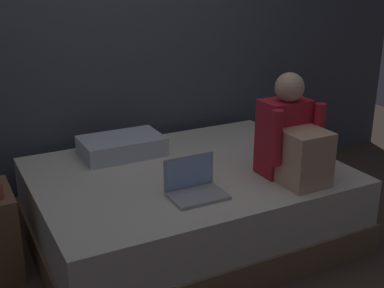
{
  "coord_description": "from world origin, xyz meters",
  "views": [
    {
      "loc": [
        -1.18,
        -2.42,
        1.77
      ],
      "look_at": [
        0.13,
        0.1,
        0.75
      ],
      "focal_mm": 47.22,
      "sensor_mm": 36.0,
      "label": 1
    }
  ],
  "objects_px": {
    "bed": "(188,204)",
    "laptop": "(194,186)",
    "pillow": "(122,146)",
    "person_sitting": "(292,140)"
  },
  "relations": [
    {
      "from": "bed",
      "to": "pillow",
      "type": "height_order",
      "value": "pillow"
    },
    {
      "from": "laptop",
      "to": "pillow",
      "type": "xyz_separation_m",
      "value": [
        -0.15,
        0.81,
        0.01
      ]
    },
    {
      "from": "person_sitting",
      "to": "pillow",
      "type": "bearing_deg",
      "value": 132.86
    },
    {
      "from": "bed",
      "to": "pillow",
      "type": "xyz_separation_m",
      "value": [
        -0.29,
        0.45,
        0.32
      ]
    },
    {
      "from": "bed",
      "to": "pillow",
      "type": "bearing_deg",
      "value": 122.57
    },
    {
      "from": "bed",
      "to": "laptop",
      "type": "distance_m",
      "value": 0.5
    },
    {
      "from": "bed",
      "to": "laptop",
      "type": "bearing_deg",
      "value": -111.19
    },
    {
      "from": "bed",
      "to": "pillow",
      "type": "distance_m",
      "value": 0.62
    },
    {
      "from": "pillow",
      "to": "laptop",
      "type": "bearing_deg",
      "value": -79.78
    },
    {
      "from": "person_sitting",
      "to": "pillow",
      "type": "xyz_separation_m",
      "value": [
        -0.8,
        0.86,
        -0.19
      ]
    }
  ]
}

